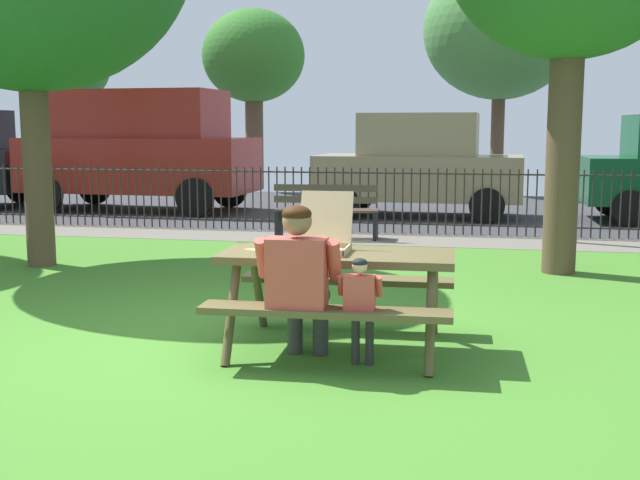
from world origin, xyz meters
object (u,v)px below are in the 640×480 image
at_px(far_tree_left, 62,65).
at_px(far_tree_midleft, 254,58).
at_px(lamp_post_walkway, 559,54).
at_px(pizza_box_open, 323,240).
at_px(child_at_table, 360,302).
at_px(adult_at_table, 300,278).
at_px(far_tree_center, 501,30).
at_px(picnic_table_foreground, 337,274).
at_px(park_bench_center, 327,212).
at_px(parked_car_left, 139,147).
at_px(parked_car_center, 419,164).
at_px(pizza_slice_on_table, 266,249).

xyz_separation_m(far_tree_left, far_tree_midleft, (5.71, 0.00, 0.09)).
bearing_deg(lamp_post_walkway, pizza_box_open, -109.73).
xyz_separation_m(pizza_box_open, child_at_table, (0.38, -0.54, -0.35)).
relative_size(adult_at_table, far_tree_center, 0.20).
bearing_deg(far_tree_midleft, picnic_table_foreground, -71.89).
bearing_deg(far_tree_center, park_bench_center, -106.34).
relative_size(adult_at_table, lamp_post_walkway, 0.26).
bearing_deg(parked_car_left, parked_car_center, 0.00).
bearing_deg(parked_car_center, park_bench_center, -109.06).
distance_m(picnic_table_foreground, far_tree_center, 15.95).
distance_m(pizza_slice_on_table, child_at_table, 1.04).
relative_size(far_tree_left, far_tree_center, 0.79).
relative_size(parked_car_left, far_tree_left, 1.00).
bearing_deg(far_tree_left, far_tree_midleft, 0.00).
xyz_separation_m(adult_at_table, lamp_post_walkway, (2.37, 6.95, 2.13)).
bearing_deg(adult_at_table, parked_car_center, 89.28).
xyz_separation_m(parked_car_center, far_tree_center, (1.59, 6.03, 3.16)).
relative_size(pizza_box_open, parked_car_left, 0.11).
bearing_deg(far_tree_center, child_at_table, -94.54).
bearing_deg(far_tree_midleft, parked_car_left, -97.02).
relative_size(child_at_table, park_bench_center, 0.51).
bearing_deg(adult_at_table, lamp_post_walkway, 71.16).
bearing_deg(child_at_table, far_tree_midleft, 108.40).
distance_m(park_bench_center, parked_car_left, 5.76).
bearing_deg(parked_car_left, park_bench_center, -36.50).
relative_size(pizza_slice_on_table, far_tree_left, 0.05).
height_order(lamp_post_walkway, parked_car_left, lamp_post_walkway).
bearing_deg(far_tree_midleft, far_tree_left, 180.00).
xyz_separation_m(picnic_table_foreground, far_tree_left, (-10.76, 15.46, 2.88)).
bearing_deg(far_tree_midleft, child_at_table, -71.60).
xyz_separation_m(picnic_table_foreground, pizza_box_open, (-0.12, 0.02, 0.26)).
distance_m(child_at_table, lamp_post_walkway, 7.58).
bearing_deg(child_at_table, picnic_table_foreground, 116.45).
height_order(child_at_table, park_bench_center, park_bench_center).
height_order(far_tree_left, far_tree_midleft, far_tree_midleft).
bearing_deg(parked_car_left, pizza_box_open, -58.88).
bearing_deg(lamp_post_walkway, far_tree_center, 94.16).
relative_size(pizza_box_open, parked_car_center, 0.13).
bearing_deg(far_tree_center, pizza_box_open, -96.10).
bearing_deg(parked_car_center, parked_car_left, -180.00).
bearing_deg(far_tree_left, pizza_box_open, -55.42).
height_order(park_bench_center, parked_car_left, parked_car_left).
distance_m(parked_car_left, far_tree_center, 9.92).
bearing_deg(picnic_table_foreground, park_bench_center, 101.49).
bearing_deg(parked_car_left, picnic_table_foreground, -58.40).
bearing_deg(park_bench_center, child_at_table, -77.22).
height_order(adult_at_table, park_bench_center, adult_at_table).
bearing_deg(far_tree_left, adult_at_table, -56.48).
relative_size(park_bench_center, parked_car_left, 0.34).
distance_m(pizza_box_open, park_bench_center, 6.15).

